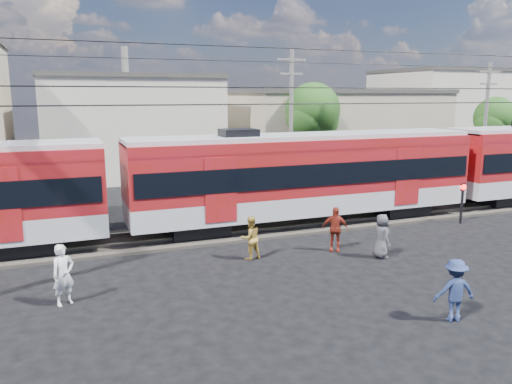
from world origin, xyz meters
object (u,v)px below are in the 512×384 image
Objects in this scene: pedestrian_a at (63,275)px; crossing_signal at (462,196)px; commuter_train at (310,173)px; pedestrian_c at (455,290)px.

pedestrian_a is 17.58m from crossing_signal.
crossing_signal is at bearing -20.05° from commuter_train.
pedestrian_a is at bearing -12.23° from pedestrian_c.
commuter_train is at bearing -0.09° from pedestrian_a.
commuter_train reaches higher than pedestrian_a.
crossing_signal is at bearing -17.44° from pedestrian_a.
pedestrian_a is 1.04× the size of pedestrian_c.
commuter_train reaches higher than crossing_signal.
pedestrian_c is 11.08m from crossing_signal.
crossing_signal reaches higher than pedestrian_a.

